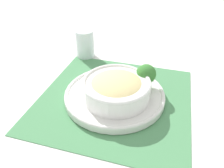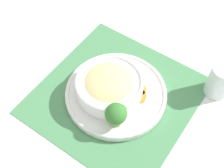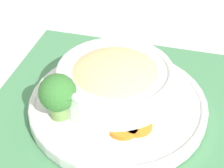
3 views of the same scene
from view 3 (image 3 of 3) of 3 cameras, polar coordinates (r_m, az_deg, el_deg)
ground_plane at (r=0.60m, az=0.90°, el=-4.14°), size 4.00×4.00×0.00m
placemat at (r=0.60m, az=0.90°, el=-4.00°), size 0.44×0.43×0.00m
plate at (r=0.59m, az=0.92°, el=-3.06°), size 0.28×0.28×0.02m
bowl at (r=0.58m, az=0.50°, el=0.75°), size 0.18×0.18×0.06m
broccoli_floret at (r=0.55m, az=-8.22°, el=-1.52°), size 0.06×0.06×0.07m
carrot_slice_near at (r=0.55m, az=1.68°, el=-6.60°), size 0.05×0.05×0.01m
carrot_slice_middle at (r=0.55m, az=3.77°, el=-6.16°), size 0.05×0.05×0.01m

